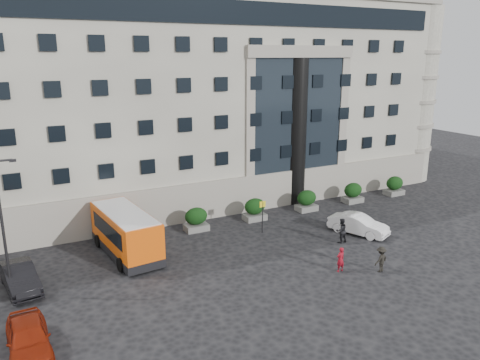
% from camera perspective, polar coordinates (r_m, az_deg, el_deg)
% --- Properties ---
extents(ground, '(120.00, 120.00, 0.00)m').
position_cam_1_polar(ground, '(29.79, -1.67, -11.34)').
color(ground, black).
rests_on(ground, ground).
extents(civic_building, '(44.00, 24.00, 18.00)m').
position_cam_1_polar(civic_building, '(49.48, -6.72, 10.01)').
color(civic_building, gray).
rests_on(civic_building, ground).
extents(entrance_column, '(1.80, 1.80, 13.00)m').
position_cam_1_polar(entrance_column, '(42.21, 6.87, 5.74)').
color(entrance_column, black).
rests_on(entrance_column, ground).
extents(hedge_a, '(1.80, 1.26, 1.84)m').
position_cam_1_polar(hedge_a, '(34.97, -13.31, -5.99)').
color(hedge_a, '#5A5A58').
rests_on(hedge_a, ground).
extents(hedge_b, '(1.80, 1.26, 1.84)m').
position_cam_1_polar(hedge_b, '(36.46, -5.36, -4.76)').
color(hedge_b, '#5A5A58').
rests_on(hedge_b, ground).
extents(hedge_c, '(1.80, 1.26, 1.84)m').
position_cam_1_polar(hedge_c, '(38.59, 1.81, -3.57)').
color(hedge_c, '#5A5A58').
rests_on(hedge_c, ground).
extents(hedge_d, '(1.80, 1.26, 1.84)m').
position_cam_1_polar(hedge_d, '(41.27, 8.12, -2.48)').
color(hedge_d, '#5A5A58').
rests_on(hedge_d, ground).
extents(hedge_e, '(1.80, 1.26, 1.84)m').
position_cam_1_polar(hedge_e, '(44.40, 13.60, -1.50)').
color(hedge_e, '#5A5A58').
rests_on(hedge_e, ground).
extents(hedge_f, '(1.80, 1.26, 1.84)m').
position_cam_1_polar(hedge_f, '(47.89, 18.31, -0.64)').
color(hedge_f, '#5A5A58').
rests_on(hedge_f, ground).
extents(street_lamp, '(1.16, 0.18, 8.00)m').
position_cam_1_polar(street_lamp, '(28.47, -26.88, -4.80)').
color(street_lamp, '#262628').
rests_on(street_lamp, ground).
extents(bus_stop_sign, '(0.50, 0.08, 2.52)m').
position_cam_1_polar(bus_stop_sign, '(35.61, 2.76, -3.84)').
color(bus_stop_sign, '#262628').
rests_on(bus_stop_sign, ground).
extents(minibus, '(3.33, 7.53, 3.05)m').
position_cam_1_polar(minibus, '(32.74, -13.77, -6.08)').
color(minibus, '#E5530A').
rests_on(minibus, ground).
extents(parked_car_a, '(1.91, 4.56, 1.54)m').
position_cam_1_polar(parked_car_a, '(24.41, -24.40, -17.14)').
color(parked_car_a, maroon).
rests_on(parked_car_a, ground).
extents(parked_car_b, '(2.23, 4.79, 1.52)m').
position_cam_1_polar(parked_car_b, '(30.46, -25.27, -10.68)').
color(parked_car_b, black).
rests_on(parked_car_b, ground).
extents(white_taxi, '(3.30, 4.79, 1.50)m').
position_cam_1_polar(white_taxi, '(36.81, 14.23, -5.28)').
color(white_taxi, white).
rests_on(white_taxi, ground).
extents(pedestrian_a, '(0.61, 0.42, 1.61)m').
position_cam_1_polar(pedestrian_a, '(30.40, 12.15, -9.45)').
color(pedestrian_a, maroon).
rests_on(pedestrian_a, ground).
extents(pedestrian_b, '(0.91, 0.72, 1.84)m').
position_cam_1_polar(pedestrian_b, '(34.82, 12.23, -6.04)').
color(pedestrian_b, black).
rests_on(pedestrian_b, ground).
extents(pedestrian_c, '(1.17, 0.82, 1.66)m').
position_cam_1_polar(pedestrian_c, '(31.01, 16.81, -9.23)').
color(pedestrian_c, black).
rests_on(pedestrian_c, ground).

